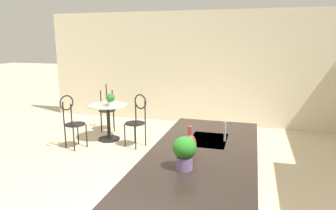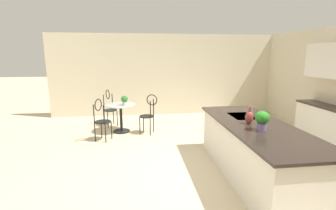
{
  "view_description": "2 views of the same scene",
  "coord_description": "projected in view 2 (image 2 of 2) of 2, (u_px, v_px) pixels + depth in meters",
  "views": [
    {
      "loc": [
        3.0,
        1.3,
        2.02
      ],
      "look_at": [
        -1.23,
        0.1,
        1.08
      ],
      "focal_mm": 32.43,
      "sensor_mm": 36.0,
      "label": 1
    },
    {
      "loc": [
        3.79,
        -1.04,
        2.02
      ],
      "look_at": [
        -0.75,
        -0.46,
        1.06
      ],
      "focal_mm": 25.46,
      "sensor_mm": 36.0,
      "label": 2
    }
  ],
  "objects": [
    {
      "name": "potted_plant_on_table",
      "position": [
        124.0,
        100.0,
        6.14
      ],
      "size": [
        0.18,
        0.18,
        0.25
      ],
      "color": "beige",
      "rests_on": "bistro_table"
    },
    {
      "name": "wall_left_window",
      "position": [
        169.0,
        75.0,
        8.08
      ],
      "size": [
        0.12,
        7.8,
        2.7
      ],
      "primitive_type": "cube",
      "color": "beige",
      "rests_on": "ground"
    },
    {
      "name": "vase_on_counter",
      "position": [
        249.0,
        117.0,
        3.86
      ],
      "size": [
        0.13,
        0.13,
        0.29
      ],
      "color": "#993D38",
      "rests_on": "kitchen_island"
    },
    {
      "name": "bistro_table",
      "position": [
        121.0,
        116.0,
        6.3
      ],
      "size": [
        0.8,
        0.8,
        0.74
      ],
      "color": "black",
      "rests_on": "ground"
    },
    {
      "name": "chair_toward_desk",
      "position": [
        101.0,
        118.0,
        5.59
      ],
      "size": [
        0.52,
        0.5,
        1.04
      ],
      "color": "black",
      "rests_on": "ground"
    },
    {
      "name": "chair_near_window",
      "position": [
        109.0,
        106.0,
        6.88
      ],
      "size": [
        0.52,
        0.51,
        1.04
      ],
      "color": "black",
      "rests_on": "ground"
    },
    {
      "name": "potted_plant_counter_near",
      "position": [
        262.0,
        119.0,
        3.51
      ],
      "size": [
        0.21,
        0.21,
        0.29
      ],
      "color": "#7A669E",
      "rests_on": "kitchen_island"
    },
    {
      "name": "sink_faucet",
      "position": [
        252.0,
        110.0,
        4.38
      ],
      "size": [
        0.02,
        0.02,
        0.22
      ],
      "primitive_type": "cylinder",
      "color": "#B2B5BA",
      "rests_on": "kitchen_island"
    },
    {
      "name": "chair_by_island",
      "position": [
        149.0,
        112.0,
        6.13
      ],
      "size": [
        0.49,
        0.52,
        1.04
      ],
      "color": "black",
      "rests_on": "ground"
    },
    {
      "name": "ground_plane",
      "position": [
        199.0,
        171.0,
        4.22
      ],
      "size": [
        40.0,
        40.0,
        0.0
      ],
      "primitive_type": "plane",
      "color": "beige"
    },
    {
      "name": "kitchen_island",
      "position": [
        255.0,
        151.0,
        3.94
      ],
      "size": [
        2.8,
        1.06,
        0.92
      ],
      "color": "white",
      "rests_on": "ground"
    }
  ]
}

